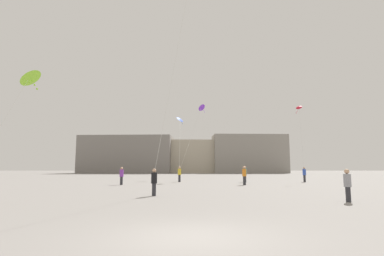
% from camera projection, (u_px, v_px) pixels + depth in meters
% --- Properties ---
extents(ground_plane, '(300.00, 300.00, 0.00)m').
position_uv_depth(ground_plane, '(191.00, 238.00, 7.38)').
color(ground_plane, gray).
extents(person_in_black, '(0.35, 0.35, 1.62)m').
position_uv_depth(person_in_black, '(154.00, 181.00, 18.15)').
color(person_in_black, '#2D2D33').
rests_on(person_in_black, ground_plane).
extents(person_in_teal, '(0.40, 0.40, 1.85)m').
position_uv_depth(person_in_teal, '(245.00, 173.00, 34.66)').
color(person_in_teal, '#2D2D33').
rests_on(person_in_teal, ground_plane).
extents(person_in_grey, '(0.35, 0.35, 1.61)m').
position_uv_depth(person_in_grey, '(348.00, 184.00, 15.01)').
color(person_in_grey, '#2D2D33').
rests_on(person_in_grey, ground_plane).
extents(person_in_yellow, '(0.39, 0.39, 1.79)m').
position_uv_depth(person_in_yellow, '(180.00, 173.00, 35.31)').
color(person_in_yellow, '#2D2D33').
rests_on(person_in_yellow, ground_plane).
extents(person_in_orange, '(0.39, 0.39, 1.81)m').
position_uv_depth(person_in_orange, '(245.00, 175.00, 29.32)').
color(person_in_orange, '#2D2D33').
rests_on(person_in_orange, ground_plane).
extents(person_in_blue, '(0.38, 0.38, 1.74)m').
position_uv_depth(person_in_blue, '(305.00, 174.00, 35.39)').
color(person_in_blue, '#2D2D33').
rests_on(person_in_blue, ground_plane).
extents(person_in_purple, '(0.38, 0.38, 1.73)m').
position_uv_depth(person_in_purple, '(122.00, 175.00, 29.48)').
color(person_in_purple, '#2D2D33').
rests_on(person_in_purple, ground_plane).
extents(kite_crimson_diamond, '(1.06, 1.32, 7.65)m').
position_uv_depth(kite_crimson_diamond, '(299.00, 108.00, 35.56)').
color(kite_crimson_diamond, red).
extents(kite_cobalt_diamond, '(1.42, 9.22, 7.87)m').
position_uv_depth(kite_cobalt_diamond, '(180.00, 120.00, 44.64)').
color(kite_cobalt_diamond, blue).
extents(kite_violet_diamond, '(3.35, 4.78, 8.77)m').
position_uv_depth(kite_violet_diamond, '(202.00, 108.00, 40.48)').
color(kite_violet_diamond, purple).
extents(kite_lime_diamond, '(3.44, 1.20, 5.46)m').
position_uv_depth(kite_lime_diamond, '(30.00, 78.00, 15.74)').
color(kite_lime_diamond, '#8CD12D').
extents(building_left_hall, '(26.78, 11.19, 10.70)m').
position_uv_depth(building_left_hall, '(127.00, 155.00, 88.79)').
color(building_left_hall, gray).
rests_on(building_left_hall, ground_plane).
extents(building_centre_hall, '(20.68, 14.67, 9.62)m').
position_uv_depth(building_centre_hall, '(189.00, 157.00, 93.38)').
color(building_centre_hall, '#B2A893').
rests_on(building_centre_hall, ground_plane).
extents(building_right_hall, '(21.73, 9.81, 11.18)m').
position_uv_depth(building_right_hall, '(249.00, 154.00, 90.40)').
color(building_right_hall, gray).
rests_on(building_right_hall, ground_plane).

